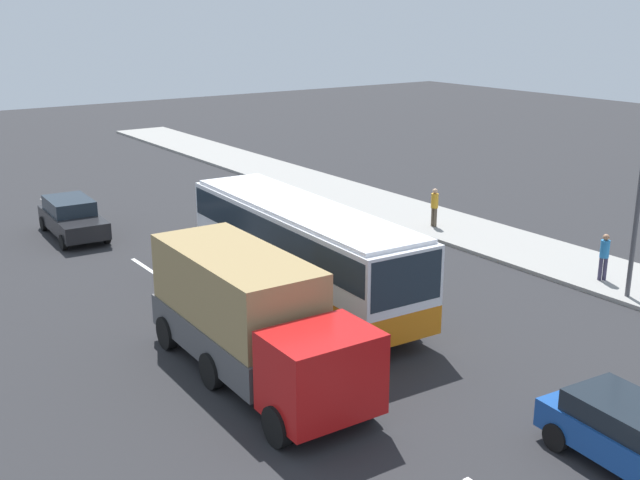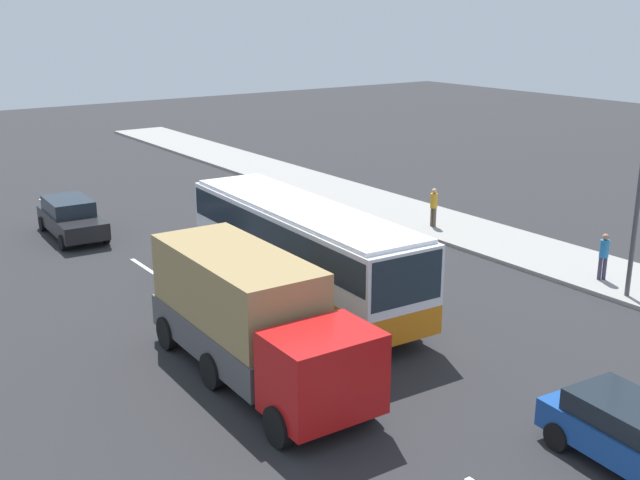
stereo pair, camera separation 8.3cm
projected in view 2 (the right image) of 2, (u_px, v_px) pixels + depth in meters
The scene contains 10 objects.
ground_plane at pixel (332, 306), 25.35m from camera, with size 120.00×120.00×0.00m, color #28282B.
sidewalk_curb at pixel (532, 252), 30.80m from camera, with size 80.00×4.00×0.15m, color gray.
lane_centreline at pixel (176, 287), 27.07m from camera, with size 32.65×0.16×0.01m.
coach_bus at pixel (301, 242), 25.26m from camera, with size 11.17×3.26×3.29m.
cargo_truck at pixel (251, 316), 20.08m from camera, with size 8.09×2.85×3.22m.
car_black_sedan at pixel (71, 217), 32.95m from camera, with size 4.78×2.17×1.60m.
car_yellow_taxi at pixel (264, 217), 33.24m from camera, with size 4.51×1.92×1.50m.
car_blue_saloon at pixel (634, 435), 16.19m from camera, with size 4.21×2.12×1.47m.
pedestrian_near_curb at pixel (604, 253), 27.14m from camera, with size 0.32×0.32×1.69m.
pedestrian_at_crossing at pixel (434, 205), 33.90m from camera, with size 0.32×0.32×1.71m.
Camera 2 is at (19.10, -13.98, 9.35)m, focal length 43.36 mm.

